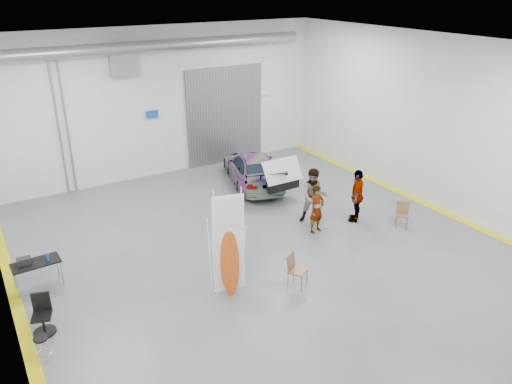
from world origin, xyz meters
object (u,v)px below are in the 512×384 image
surfboard_display (231,253)px  work_table (33,263)px  folding_chair_far (401,220)px  shop_stool (43,349)px  office_chair (42,317)px  folding_chair_near (297,277)px  person_b (314,196)px  person_a (317,209)px  person_c (357,195)px  sedan_car (253,169)px

surfboard_display → work_table: (-4.35, 2.91, -0.44)m
folding_chair_far → work_table: bearing=-148.5°
surfboard_display → shop_stool: (-4.69, -0.14, -0.89)m
shop_stool → office_chair: 1.06m
work_table → office_chair: office_chair is taller
folding_chair_near → folding_chair_far: size_ratio=1.12×
person_b → folding_chair_near: size_ratio=2.01×
person_a → office_chair: 8.57m
person_c → folding_chair_near: 4.63m
person_a → shop_stool: bearing=178.6°
office_chair → sedan_car: bearing=48.6°
sedan_car → folding_chair_far: 6.25m
person_b → office_chair: size_ratio=1.95×
sedan_car → shop_stool: (-9.07, -6.36, -0.33)m
folding_chair_far → office_chair: size_ratio=0.87×
sedan_car → person_a: size_ratio=2.75×
folding_chair_near → work_table: bearing=117.5°
work_table → surfboard_display: bearing=-33.8°
person_c → shop_stool: (-10.36, -1.71, -0.61)m
person_c → surfboard_display: size_ratio=0.62×
person_b → surfboard_display: 4.91m
person_a → person_b: size_ratio=0.84×
person_b → surfboard_display: size_ratio=0.64×
surfboard_display → work_table: 5.25m
sedan_car → person_a: 4.62m
surfboard_display → work_table: size_ratio=2.40×
person_b → office_chair: person_b is taller
person_a → folding_chair_near: bearing=-149.1°
surfboard_display → folding_chair_far: size_ratio=3.52×
person_a → person_c: bearing=-14.4°
person_a → folding_chair_far: size_ratio=1.90×
person_a → work_table: (-8.36, 1.29, -0.04)m
surfboard_display → work_table: bearing=158.0°
work_table → folding_chair_near: bearing=-30.6°
folding_chair_near → office_chair: (-6.17, 1.54, 0.13)m
person_a → person_b: 0.72m
folding_chair_near → sedan_car: bearing=36.4°
person_c → sedan_car: bearing=-115.1°
person_b → shop_stool: size_ratio=3.01×
person_b → shop_stool: 9.38m
person_a → surfboard_display: bearing=-170.8°
folding_chair_far → office_chair: bearing=-138.2°
folding_chair_near → shop_stool: (-6.34, 0.50, 0.02)m
person_c → office_chair: (-10.19, -0.67, -0.49)m
sedan_car → office_chair: 10.37m
folding_chair_near → office_chair: size_ratio=0.97×
person_a → office_chair: bearing=172.0°
surfboard_display → shop_stool: 4.78m
office_chair → folding_chair_near: bearing=3.8°
person_a → person_c: 1.66m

